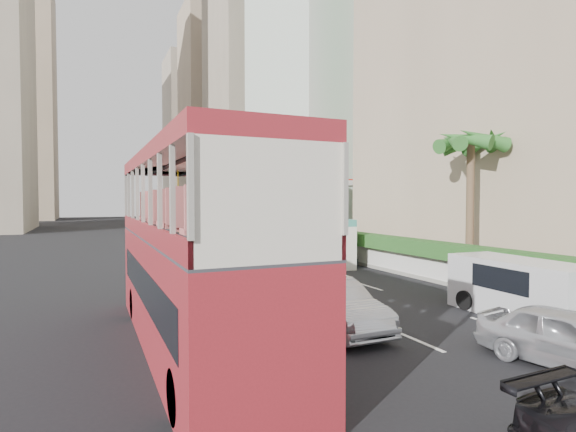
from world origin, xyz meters
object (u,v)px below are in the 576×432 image
van_asset (245,257)px  minibus_near (280,241)px  palm_tree (470,209)px  double_decker_bus (193,249)px  minibus_far (321,241)px  shell_station (319,212)px  car_silver_lane_a (332,329)px  car_silver_lane_b (569,369)px  panel_van_far (265,235)px  panel_van_near (521,289)px

van_asset → minibus_near: minibus_near is taller
palm_tree → van_asset: bearing=117.0°
van_asset → palm_tree: palm_tree is taller
double_decker_bus → minibus_far: bearing=49.7°
van_asset → palm_tree: (6.63, -13.03, 3.38)m
minibus_far → shell_station: (5.66, 10.83, 1.38)m
car_silver_lane_a → shell_station: bearing=62.7°
van_asset → shell_station: size_ratio=0.63×
shell_station → van_asset: bearing=-145.9°
double_decker_bus → shell_station: size_ratio=1.38×
car_silver_lane_a → minibus_far: (6.28, 12.34, 1.37)m
car_silver_lane_b → minibus_near: 16.93m
palm_tree → shell_station: 19.14m
car_silver_lane_a → van_asset: size_ratio=0.89×
shell_station → car_silver_lane_a: bearing=-117.3°
double_decker_bus → van_asset: size_ratio=2.18×
minibus_far → van_asset: bearing=133.4°
car_silver_lane_b → panel_van_far: size_ratio=0.81×
minibus_near → shell_station: bearing=43.9°
double_decker_bus → palm_tree: bearing=16.2°
double_decker_bus → minibus_far: (10.34, 12.17, -1.16)m
van_asset → minibus_near: (0.31, -5.25, 1.49)m
panel_van_near → car_silver_lane_a: bearing=171.0°
van_asset → car_silver_lane_b: bearing=-87.6°
panel_van_near → minibus_far: bearing=92.9°
double_decker_bus → palm_tree: 14.39m
double_decker_bus → van_asset: bearing=67.2°
palm_tree → minibus_far: bearing=113.0°
minibus_near → panel_van_near: minibus_near is taller
panel_van_near → palm_tree: (3.51, 5.51, 2.45)m
van_asset → minibus_far: (3.16, -4.86, 1.37)m
minibus_far → panel_van_far: (0.11, 9.57, -0.38)m
van_asset → palm_tree: size_ratio=0.79×
palm_tree → shell_station: bearing=83.4°
double_decker_bus → shell_station: shell_station is taller
minibus_far → panel_van_far: 9.58m
minibus_far → palm_tree: palm_tree is taller
car_silver_lane_b → minibus_far: (2.96, 17.25, 1.37)m
double_decker_bus → car_silver_lane_b: double_decker_bus is taller
double_decker_bus → car_silver_lane_a: bearing=-2.4°
car_silver_lane_a → car_silver_lane_b: size_ratio=1.12×
palm_tree → panel_van_far: bearing=100.7°
car_silver_lane_a → shell_station: shell_station is taller
car_silver_lane_a → van_asset: car_silver_lane_a is taller
minibus_far → shell_station: shell_station is taller
van_asset → panel_van_far: size_ratio=1.02×
van_asset → minibus_far: 5.96m
minibus_far → panel_van_near: minibus_far is taller
panel_van_near → panel_van_far: panel_van_far is taller
panel_van_far → palm_tree: palm_tree is taller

